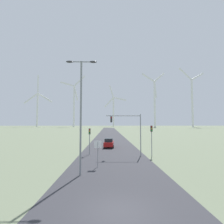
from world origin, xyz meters
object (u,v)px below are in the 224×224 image
object	(u,v)px
traffic_light_post_near_right	(152,134)
car_approaching	(109,143)
wind_turbine_center	(113,108)
wind_turbine_right	(155,99)
traffic_light_mast_overhead	(129,126)
stop_sign_near	(98,148)
wind_turbine_far_left	(37,105)
wind_turbine_far_right	(192,98)
streetlamp	(81,104)
wind_turbine_left	(74,102)
traffic_light_post_near_left	(90,135)

from	to	relation	value
traffic_light_post_near_right	car_approaching	size ratio (longest dim) A/B	1.06
wind_turbine_center	wind_turbine_right	bearing A→B (deg)	-34.72
traffic_light_post_near_right	wind_turbine_center	distance (m)	212.80
traffic_light_mast_overhead	traffic_light_post_near_right	bearing A→B (deg)	-3.24
car_approaching	stop_sign_near	bearing A→B (deg)	-94.80
wind_turbine_far_left	wind_turbine_far_right	world-z (taller)	wind_turbine_far_left
wind_turbine_far_right	wind_turbine_right	bearing A→B (deg)	165.67
car_approaching	wind_turbine_center	bearing A→B (deg)	88.01
wind_turbine_right	wind_turbine_far_right	size ratio (longest dim) A/B	1.01
traffic_light_post_near_right	traffic_light_mast_overhead	world-z (taller)	traffic_light_mast_overhead
traffic_light_mast_overhead	wind_turbine_far_right	distance (m)	193.77
streetlamp	stop_sign_near	size ratio (longest dim) A/B	3.76
stop_sign_near	wind_turbine_left	xyz separation A→B (m)	(-41.88, 199.30, 29.12)
car_approaching	wind_turbine_far_left	bearing A→B (deg)	115.66
streetlamp	wind_turbine_center	world-z (taller)	wind_turbine_center
stop_sign_near	traffic_light_post_near_left	bearing A→B (deg)	102.79
traffic_light_post_near_right	wind_turbine_center	xyz separation A→B (m)	(0.70, 211.71, 21.54)
stop_sign_near	traffic_light_mast_overhead	world-z (taller)	traffic_light_mast_overhead
wind_turbine_left	wind_turbine_center	size ratio (longest dim) A/B	1.14
wind_turbine_right	wind_turbine_far_right	distance (m)	41.37
wind_turbine_center	wind_turbine_far_right	size ratio (longest dim) A/B	0.86
traffic_light_post_near_right	wind_turbine_left	xyz separation A→B (m)	(-49.52, 193.01, 27.89)
wind_turbine_far_left	wind_turbine_left	bearing A→B (deg)	-4.85
streetlamp	wind_turbine_center	distance (m)	222.00
stop_sign_near	wind_turbine_center	distance (m)	219.35
streetlamp	wind_turbine_far_right	size ratio (longest dim) A/B	0.16
stop_sign_near	car_approaching	world-z (taller)	stop_sign_near
car_approaching	wind_turbine_center	distance (m)	204.11
wind_turbine_left	wind_turbine_center	bearing A→B (deg)	20.43
wind_turbine_center	wind_turbine_far_left	bearing A→B (deg)	-171.40
traffic_light_post_near_right	wind_turbine_far_left	distance (m)	220.71
streetlamp	wind_turbine_far_left	xyz separation A→B (m)	(-87.48, 206.34, 20.53)
car_approaching	wind_turbine_far_left	xyz separation A→B (m)	(-90.24, 187.87, 26.36)
wind_turbine_far_left	wind_turbine_right	size ratio (longest dim) A/B	0.99
stop_sign_near	wind_turbine_left	bearing A→B (deg)	101.87
car_approaching	wind_turbine_left	size ratio (longest dim) A/B	0.06
wind_turbine_far_right	streetlamp	bearing A→B (deg)	-118.84
stop_sign_near	wind_turbine_far_left	xyz separation A→B (m)	(-88.94, 203.29, 25.24)
traffic_light_mast_overhead	wind_turbine_right	xyz separation A→B (m)	(52.05, 178.31, 28.27)
traffic_light_post_near_right	wind_turbine_center	world-z (taller)	wind_turbine_center
wind_turbine_far_left	traffic_light_post_near_right	bearing A→B (deg)	-63.88
streetlamp	wind_turbine_left	size ratio (longest dim) A/B	0.17
traffic_light_mast_overhead	wind_turbine_far_right	size ratio (longest dim) A/B	0.09
wind_turbine_far_right	traffic_light_post_near_right	bearing A→B (deg)	-117.80
traffic_light_post_near_right	wind_turbine_far_right	world-z (taller)	wind_turbine_far_right
wind_turbine_center	stop_sign_near	bearing A→B (deg)	-92.19
streetlamp	stop_sign_near	bearing A→B (deg)	64.43
car_approaching	traffic_light_post_near_right	bearing A→B (deg)	-55.22
traffic_light_post_near_right	traffic_light_mast_overhead	xyz separation A→B (m)	(-3.42, 0.19, 1.22)
stop_sign_near	traffic_light_post_near_right	distance (m)	9.97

